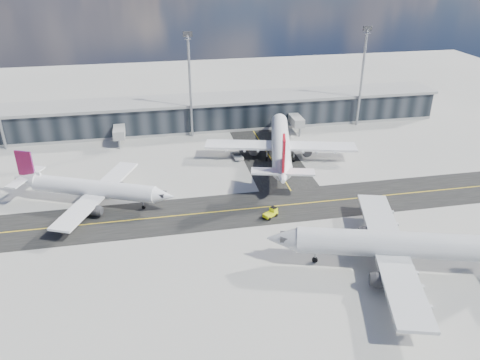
# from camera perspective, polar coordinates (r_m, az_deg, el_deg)

# --- Properties ---
(ground) EXTENTS (300.00, 300.00, 0.00)m
(ground) POSITION_cam_1_polar(r_m,az_deg,el_deg) (91.94, -2.78, -5.15)
(ground) COLOR gray
(ground) RESTS_ON ground
(taxiway_lanes) EXTENTS (180.00, 63.00, 0.03)m
(taxiway_lanes) POSITION_cam_1_polar(r_m,az_deg,el_deg) (101.67, -1.50, -1.83)
(taxiway_lanes) COLOR black
(taxiway_lanes) RESTS_ON ground
(terminal_concourse) EXTENTS (152.00, 19.80, 8.80)m
(terminal_concourse) POSITION_cam_1_polar(r_m,az_deg,el_deg) (140.14, -6.16, 7.91)
(terminal_concourse) COLOR black
(terminal_concourse) RESTS_ON ground
(floodlight_masts) EXTENTS (102.50, 0.70, 28.90)m
(floodlight_masts) POSITION_cam_1_polar(r_m,az_deg,el_deg) (130.27, -6.13, 11.78)
(floodlight_masts) COLOR gray
(floodlight_masts) RESTS_ON ground
(airliner_af) EXTENTS (34.18, 29.54, 10.58)m
(airliner_af) POSITION_cam_1_polar(r_m,az_deg,el_deg) (101.54, -17.64, -0.98)
(airliner_af) COLOR white
(airliner_af) RESTS_ON ground
(airliner_redtail) EXTENTS (38.19, 44.42, 13.29)m
(airliner_redtail) POSITION_cam_1_polar(r_m,az_deg,el_deg) (116.92, 4.98, 4.33)
(airliner_redtail) COLOR white
(airliner_redtail) RESTS_ON ground
(airliner_near) EXTENTS (43.64, 37.58, 13.13)m
(airliner_near) POSITION_cam_1_polar(r_m,az_deg,el_deg) (81.90, 19.13, -7.51)
(airliner_near) COLOR #B7B9BB
(airliner_near) RESTS_ON ground
(baggage_tug) EXTENTS (3.34, 2.87, 1.91)m
(baggage_tug) POSITION_cam_1_polar(r_m,az_deg,el_deg) (93.29, 3.84, -4.00)
(baggage_tug) COLOR #F1FA0D
(baggage_tug) RESTS_ON ground
(service_van) EXTENTS (2.99, 5.47, 1.45)m
(service_van) POSITION_cam_1_polar(r_m,az_deg,el_deg) (119.25, -0.34, 2.98)
(service_van) COLOR white
(service_van) RESTS_ON ground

